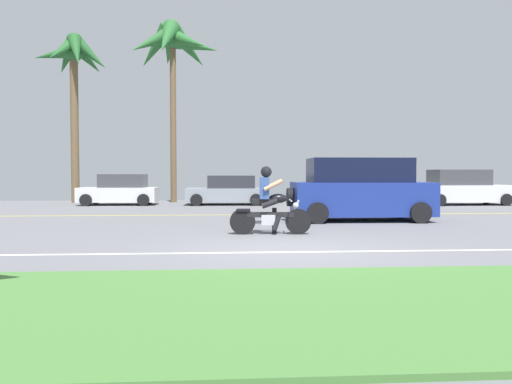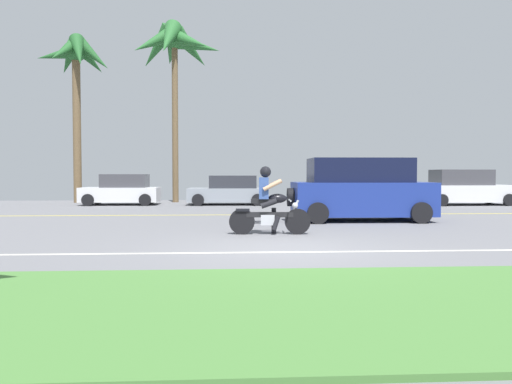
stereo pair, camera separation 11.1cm
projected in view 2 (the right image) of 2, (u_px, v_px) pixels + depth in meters
ground at (272, 232)px, 12.31m from camera, size 56.00×30.00×0.04m
grass_median at (331, 305)px, 5.23m from camera, size 56.00×3.80×0.06m
lane_line_near at (288, 252)px, 8.95m from camera, size 50.40×0.12×0.01m
lane_line_far at (260, 215)px, 17.24m from camera, size 50.40×0.12×0.01m
motorcyclist at (269, 206)px, 11.60m from camera, size 1.99×0.65×1.66m
suv_nearby at (360, 191)px, 15.04m from camera, size 4.53×2.14×1.97m
parked_car_0 at (122, 190)px, 22.84m from camera, size 3.65×1.85×1.47m
parked_car_1 at (230, 191)px, 22.95m from camera, size 3.89×2.02×1.41m
parked_car_2 at (353, 189)px, 22.48m from camera, size 4.53×2.16×1.70m
parked_car_3 at (465, 189)px, 22.75m from camera, size 4.51×1.93×1.69m
palm_tree_0 at (176, 49)px, 24.75m from camera, size 4.71×4.83×9.41m
palm_tree_1 at (76, 65)px, 24.35m from camera, size 3.93×3.81×8.56m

